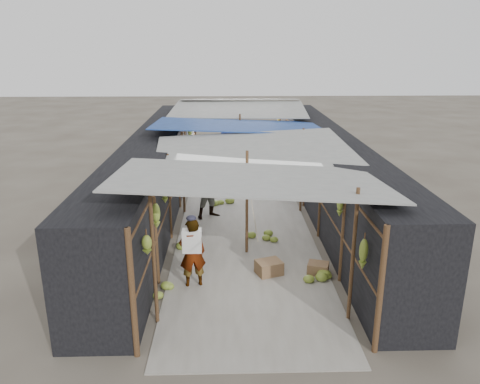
{
  "coord_description": "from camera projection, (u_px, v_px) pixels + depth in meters",
  "views": [
    {
      "loc": [
        -0.47,
        -7.67,
        4.97
      ],
      "look_at": [
        -0.14,
        4.08,
        1.25
      ],
      "focal_mm": 35.0,
      "sensor_mm": 36.0,
      "label": 1
    }
  ],
  "objects": [
    {
      "name": "ground",
      "position": [
        253.0,
        320.0,
        8.82
      ],
      "size": [
        80.0,
        80.0,
        0.0
      ],
      "primitive_type": "plane",
      "color": "#6B6356",
      "rests_on": "ground"
    },
    {
      "name": "vendor_seated",
      "position": [
        281.0,
        185.0,
        15.95
      ],
      "size": [
        0.33,
        0.52,
        0.78
      ],
      "primitive_type": "imported",
      "rotation": [
        0.0,
        0.0,
        -1.66
      ],
      "color": "#4A4640",
      "rests_on": "ground"
    },
    {
      "name": "aisle_slab",
      "position": [
        242.0,
        206.0,
        15.01
      ],
      "size": [
        3.6,
        16.0,
        0.02
      ],
      "primitive_type": "cube",
      "color": "#9E998E",
      "rests_on": "ground"
    },
    {
      "name": "crate_near",
      "position": [
        269.0,
        268.0,
        10.52
      ],
      "size": [
        0.67,
        0.6,
        0.33
      ],
      "primitive_type": "cube",
      "rotation": [
        0.0,
        0.0,
        0.36
      ],
      "color": "#93694A",
      "rests_on": "ground"
    },
    {
      "name": "crate_mid",
      "position": [
        318.0,
        269.0,
        10.54
      ],
      "size": [
        0.55,
        0.49,
        0.27
      ],
      "primitive_type": "cube",
      "rotation": [
        0.0,
        0.0,
        -0.32
      ],
      "color": "#93694A",
      "rests_on": "ground"
    },
    {
      "name": "vendor_elderly",
      "position": [
        192.0,
        253.0,
        9.86
      ],
      "size": [
        0.63,
        0.49,
        1.54
      ],
      "primitive_type": "imported",
      "rotation": [
        0.0,
        0.0,
        3.37
      ],
      "color": "white",
      "rests_on": "ground"
    },
    {
      "name": "stall_right",
      "position": [
        328.0,
        171.0,
        14.74
      ],
      "size": [
        1.4,
        15.0,
        2.3
      ],
      "primitive_type": "cube",
      "color": "black",
      "rests_on": "ground"
    },
    {
      "name": "hanging_bananas",
      "position": [
        241.0,
        155.0,
        14.43
      ],
      "size": [
        3.95,
        13.94,
        0.84
      ],
      "color": "olive",
      "rests_on": "ground"
    },
    {
      "name": "crate_back",
      "position": [
        232.0,
        178.0,
        17.67
      ],
      "size": [
        0.49,
        0.44,
        0.27
      ],
      "primitive_type": "cube",
      "rotation": [
        0.0,
        0.0,
        0.24
      ],
      "color": "#93694A",
      "rests_on": "ground"
    },
    {
      "name": "market_canopy",
      "position": [
        243.0,
        130.0,
        14.63
      ],
      "size": [
        5.62,
        15.2,
        2.77
      ],
      "color": "brown",
      "rests_on": "ground"
    },
    {
      "name": "shopper_blue",
      "position": [
        211.0,
        189.0,
        13.79
      ],
      "size": [
        1.1,
        1.03,
        1.8
      ],
      "primitive_type": "imported",
      "rotation": [
        0.0,
        0.0,
        0.52
      ],
      "color": "navy",
      "rests_on": "ground"
    },
    {
      "name": "black_basin",
      "position": [
        283.0,
        193.0,
        16.08
      ],
      "size": [
        0.6,
        0.6,
        0.18
      ],
      "primitive_type": "cylinder",
      "color": "black",
      "rests_on": "ground"
    },
    {
      "name": "stall_left",
      "position": [
        156.0,
        172.0,
        14.59
      ],
      "size": [
        1.4,
        15.0,
        2.3
      ],
      "primitive_type": "cube",
      "color": "black",
      "rests_on": "ground"
    },
    {
      "name": "floor_bananas",
      "position": [
        239.0,
        212.0,
        14.07
      ],
      "size": [
        3.92,
        10.38,
        0.35
      ],
      "color": "olive",
      "rests_on": "ground"
    }
  ]
}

